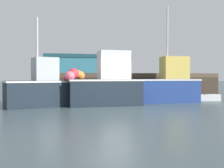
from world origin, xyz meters
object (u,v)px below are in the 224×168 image
fishing_boat_near_left (39,88)px  fishing_boat_mid (169,85)px  fishing_boat_near_right (105,84)px  dockworker (130,62)px  rowboat (204,97)px

fishing_boat_near_left → fishing_boat_mid: (7.01, 1.16, 0.06)m
fishing_boat_near_right → dockworker: 7.42m
fishing_boat_near_left → rowboat: bearing=10.7°
fishing_boat_near_right → rowboat: fishing_boat_near_right is taller
fishing_boat_near_right → dockworker: dockworker is taller
dockworker → rowboat: bearing=-55.0°
fishing_boat_mid → rowboat: (2.56, 0.65, -0.77)m
fishing_boat_near_left → dockworker: 9.22m
fishing_boat_mid → rowboat: 2.75m
rowboat → dockworker: size_ratio=1.09×
fishing_boat_near_right → dockworker: (3.02, 6.62, 1.47)m
fishing_boat_near_left → rowboat: size_ratio=2.26×
fishing_boat_mid → dockworker: (-0.81, 5.47, 1.56)m
fishing_boat_near_left → fishing_boat_near_right: (3.18, 0.01, 0.15)m
rowboat → dockworker: dockworker is taller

